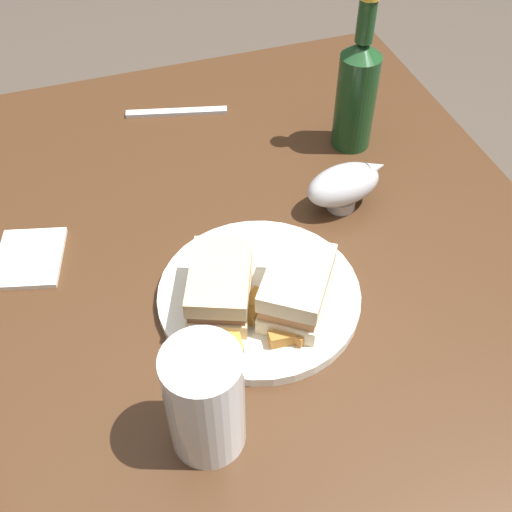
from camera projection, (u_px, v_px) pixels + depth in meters
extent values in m
plane|color=#4C4238|center=(254.00, 469.00, 1.48)|extent=(6.00, 6.00, 0.00)
cube|color=#422816|center=(254.00, 383.00, 1.20)|extent=(1.02, 0.87, 0.76)
cylinder|color=silver|center=(259.00, 296.00, 0.84)|extent=(0.27, 0.27, 0.02)
cube|color=#CCB284|center=(221.00, 296.00, 0.82)|extent=(0.14, 0.11, 0.02)
cube|color=brown|center=(220.00, 287.00, 0.80)|extent=(0.13, 0.11, 0.01)
cube|color=#CCB284|center=(220.00, 277.00, 0.79)|extent=(0.14, 0.11, 0.02)
cube|color=beige|center=(296.00, 299.00, 0.81)|extent=(0.14, 0.13, 0.03)
cube|color=#B27A4C|center=(297.00, 289.00, 0.80)|extent=(0.13, 0.12, 0.02)
cube|color=beige|center=(297.00, 277.00, 0.78)|extent=(0.14, 0.13, 0.03)
cube|color=#AD702D|center=(293.00, 332.00, 0.78)|extent=(0.04, 0.04, 0.02)
cube|color=gold|center=(231.00, 341.00, 0.77)|extent=(0.04, 0.03, 0.02)
cube|color=#AD702D|center=(288.00, 336.00, 0.78)|extent=(0.02, 0.05, 0.02)
cube|color=gold|center=(256.00, 306.00, 0.81)|extent=(0.04, 0.04, 0.02)
cube|color=#B77F33|center=(254.00, 306.00, 0.81)|extent=(0.05, 0.05, 0.02)
cylinder|color=white|center=(205.00, 401.00, 0.66)|extent=(0.08, 0.08, 0.15)
cylinder|color=#C67014|center=(208.00, 425.00, 0.70)|extent=(0.07, 0.07, 0.05)
cylinder|color=#B7B7BC|center=(341.00, 202.00, 0.97)|extent=(0.04, 0.04, 0.02)
ellipsoid|color=#B7B7BC|center=(343.00, 185.00, 0.94)|extent=(0.08, 0.13, 0.06)
ellipsoid|color=#381E0F|center=(344.00, 181.00, 0.93)|extent=(0.07, 0.10, 0.02)
cone|color=#B7B7BC|center=(376.00, 168.00, 0.95)|extent=(0.03, 0.03, 0.02)
cylinder|color=#19421E|center=(355.00, 102.00, 1.02)|extent=(0.06, 0.06, 0.16)
cone|color=#19421E|center=(362.00, 49.00, 0.95)|extent=(0.06, 0.06, 0.02)
cylinder|color=#19421E|center=(366.00, 20.00, 0.92)|extent=(0.03, 0.03, 0.07)
cube|color=silver|center=(30.00, 258.00, 0.89)|extent=(0.13, 0.11, 0.01)
cube|color=silver|center=(177.00, 112.00, 1.13)|extent=(0.06, 0.18, 0.01)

